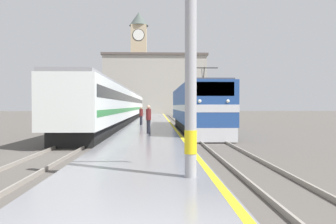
% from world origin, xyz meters
% --- Properties ---
extents(ground_plane, '(200.00, 200.00, 0.00)m').
position_xyz_m(ground_plane, '(0.00, 30.00, 0.00)').
color(ground_plane, '#514C47').
extents(platform, '(4.35, 140.00, 0.34)m').
position_xyz_m(platform, '(0.00, 25.00, 0.17)').
color(platform, slate).
rests_on(platform, ground).
extents(rail_track_near, '(2.83, 140.00, 0.16)m').
position_xyz_m(rail_track_near, '(3.78, 25.00, 0.03)').
color(rail_track_near, '#514C47').
rests_on(rail_track_near, ground).
extents(rail_track_far, '(2.84, 140.00, 0.16)m').
position_xyz_m(rail_track_far, '(-3.76, 25.00, 0.03)').
color(rail_track_far, '#514C47').
rests_on(rail_track_far, ground).
extents(locomotive_train, '(2.92, 17.23, 4.80)m').
position_xyz_m(locomotive_train, '(3.78, 23.08, 1.96)').
color(locomotive_train, black).
rests_on(locomotive_train, ground).
extents(passenger_train, '(2.92, 50.97, 3.96)m').
position_xyz_m(passenger_train, '(-3.76, 37.12, 2.13)').
color(passenger_train, black).
rests_on(passenger_train, ground).
extents(catenary_mast, '(2.65, 0.32, 7.15)m').
position_xyz_m(catenary_mast, '(1.52, 4.56, 3.85)').
color(catenary_mast, '#9E9EA3').
rests_on(catenary_mast, platform).
extents(person_on_platform, '(0.34, 0.34, 1.85)m').
position_xyz_m(person_on_platform, '(0.04, 17.71, 1.32)').
color(person_on_platform, '#23232D').
rests_on(person_on_platform, platform).
extents(second_waiting_passenger, '(0.34, 0.34, 1.74)m').
position_xyz_m(second_waiting_passenger, '(-0.90, 27.26, 1.25)').
color(second_waiting_passenger, '#23232D').
rests_on(second_waiting_passenger, platform).
extents(clock_tower, '(4.83, 4.83, 25.90)m').
position_xyz_m(clock_tower, '(-3.95, 79.79, 13.75)').
color(clock_tower, tan).
rests_on(clock_tower, ground).
extents(station_building, '(24.03, 8.16, 14.04)m').
position_xyz_m(station_building, '(0.16, 73.34, 7.04)').
color(station_building, '#A8A399').
rests_on(station_building, ground).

